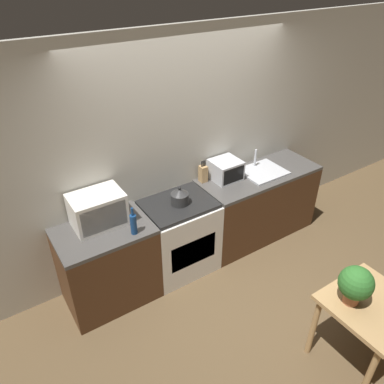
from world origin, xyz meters
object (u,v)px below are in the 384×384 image
(kettle, at_px, (180,197))
(microwave, at_px, (98,210))
(dining_table, at_px, (369,313))
(stove_range, at_px, (179,236))
(toaster_oven, at_px, (226,170))
(bottle, at_px, (133,224))

(kettle, distance_m, microwave, 0.85)
(kettle, relative_size, dining_table, 0.28)
(stove_range, distance_m, toaster_oven, 0.94)
(microwave, bearing_deg, stove_range, -7.67)
(stove_range, relative_size, kettle, 4.39)
(microwave, distance_m, dining_table, 2.56)
(microwave, xyz_separation_m, bottle, (0.22, -0.32, -0.06))
(toaster_oven, bearing_deg, dining_table, -91.14)
(bottle, height_order, dining_table, bottle)
(microwave, height_order, dining_table, microwave)
(bottle, height_order, toaster_oven, bottle)
(bottle, bearing_deg, toaster_oven, 14.21)
(stove_range, distance_m, microwave, 1.04)
(microwave, bearing_deg, kettle, -8.86)
(toaster_oven, bearing_deg, bottle, -165.79)
(kettle, xyz_separation_m, microwave, (-0.84, 0.13, 0.08))
(bottle, relative_size, toaster_oven, 0.88)
(stove_range, xyz_separation_m, dining_table, (0.69, -1.90, 0.17))
(dining_table, bearing_deg, kettle, 109.92)
(microwave, xyz_separation_m, toaster_oven, (1.56, 0.02, -0.05))
(bottle, relative_size, dining_table, 0.39)
(toaster_oven, distance_m, dining_table, 2.07)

